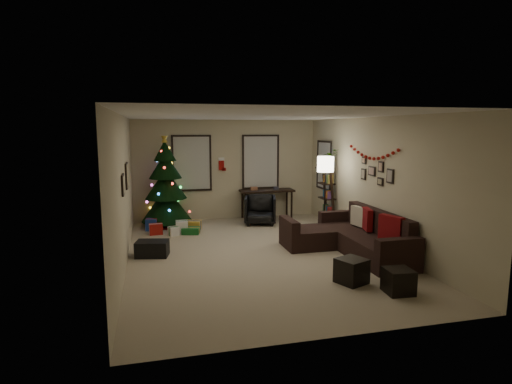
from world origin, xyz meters
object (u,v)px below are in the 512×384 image
Objects in this scene: bookshelf at (328,194)px; desk_chair at (260,210)px; sofa at (351,238)px; desk at (267,193)px; christmas_tree at (166,187)px.

desk_chair is at bearing 157.90° from bookshelf.
sofa is 3.10m from desk_chair.
desk_chair is (-0.36, -0.65, -0.33)m from desk.
desk is at bearing 133.54° from bookshelf.
christmas_tree is at bearing -175.35° from desk_chair.
bookshelf reaches higher than sofa.
christmas_tree is 1.38× the size of bookshelf.
desk is (2.73, 0.21, -0.28)m from christmas_tree.
sofa is at bearing -101.40° from bookshelf.
sofa is at bearing -77.53° from desk.
desk is 1.98× the size of desk_chair.
christmas_tree is 4.11m from bookshelf.
christmas_tree is at bearing -175.59° from desk.
bookshelf is at bearing 78.60° from sofa.
desk is at bearing 102.47° from sofa.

